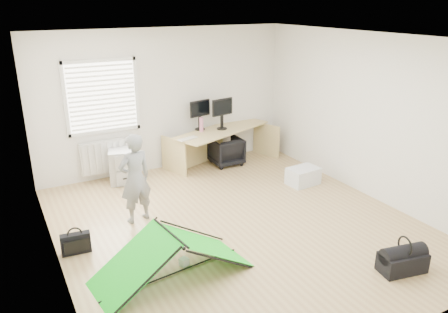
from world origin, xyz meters
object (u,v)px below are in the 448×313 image
office_chair (226,151)px  storage_crate (303,176)px  person (135,178)px  duffel_bag (402,262)px  monitor_left (200,119)px  laptop_bag (76,243)px  filing_cabinet (121,165)px  thermos (201,125)px  kite (172,254)px  desk (222,147)px  monitor_right (222,118)px

office_chair → storage_crate: (0.73, -1.57, -0.12)m
person → duffel_bag: person is taller
monitor_left → laptop_bag: monitor_left is taller
filing_cabinet → monitor_left: bearing=20.9°
thermos → kite: (-1.92, -3.14, -0.58)m
laptop_bag → person: bearing=33.0°
desk → duffel_bag: size_ratio=3.75×
filing_cabinet → thermos: (1.63, -0.03, 0.56)m
person → storage_crate: (3.07, -0.09, -0.53)m
thermos → duffel_bag: bearing=-82.3°
monitor_left → office_chair: (0.46, -0.24, -0.67)m
thermos → duffel_bag: (0.60, -4.42, -0.75)m
monitor_left → monitor_right: size_ratio=0.96×
monitor_right → storage_crate: bearing=-74.9°
filing_cabinet → kite: size_ratio=0.33×
office_chair → person: person is taller
desk → kite: bearing=-147.9°
monitor_right → laptop_bag: monitor_right is taller
person → laptop_bag: bearing=14.9°
storage_crate → duffel_bag: 2.82m
filing_cabinet → monitor_right: bearing=15.2°
office_chair → duffel_bag: office_chair is taller
filing_cabinet → storage_crate: (2.85, -1.70, -0.16)m
monitor_left → storage_crate: 2.31m
monitor_right → thermos: bearing=164.6°
office_chair → kite: size_ratio=0.33×
storage_crate → filing_cabinet: bearing=149.2°
monitor_left → person: (-1.88, -1.72, -0.26)m
monitor_right → laptop_bag: 3.95m
filing_cabinet → monitor_right: (2.06, -0.06, 0.65)m
kite → office_chair: bearing=44.6°
kite → storage_crate: 3.48m
desk → kite: desk is taller
desk → person: size_ratio=1.57×
monitor_left → person: bearing=-149.3°
filing_cabinet → thermos: bearing=16.0°
person → duffel_bag: bearing=119.5°
person → storage_crate: person is taller
office_chair → laptop_bag: (-3.34, -1.97, -0.14)m
monitor_right → laptop_bag: (-3.29, -2.04, -0.82)m
monitor_left → thermos: size_ratio=1.63×
desk → monitor_left: 0.74m
monitor_left → laptop_bag: size_ratio=1.20×
desk → laptop_bag: desk is taller
desk → office_chair: 0.11m
filing_cabinet → storage_crate: size_ratio=1.14×
office_chair → filing_cabinet: bearing=-2.1°
kite → laptop_bag: 1.42m
monitor_left → duffel_bag: monitor_left is taller
filing_cabinet → person: person is taller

